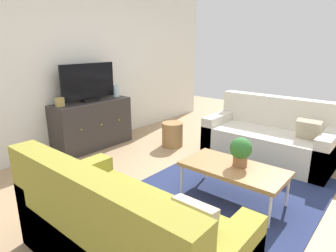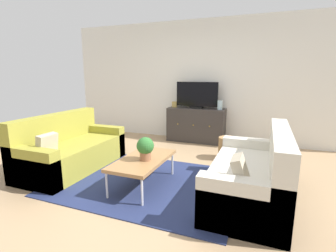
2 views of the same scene
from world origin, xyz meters
TOP-DOWN VIEW (x-y plane):
  - ground_plane at (0.00, 0.00)m, footprint 10.00×10.00m
  - wall_back at (0.00, 2.55)m, footprint 6.40×0.12m
  - area_rug at (0.00, -0.15)m, footprint 2.50×1.90m
  - couch_left_side at (-1.44, -0.10)m, footprint 0.86×1.74m
  - couch_right_side at (1.44, -0.10)m, footprint 0.86×1.74m
  - coffee_table at (-0.01, -0.26)m, footprint 0.56×1.08m
  - potted_plant at (0.05, -0.30)m, footprint 0.23×0.23m
  - tv_console at (0.04, 2.27)m, footprint 1.28×0.47m
  - flat_screen_tv at (0.04, 2.29)m, footprint 0.94×0.16m
  - glass_vase at (0.57, 2.27)m, footprint 0.11×0.11m
  - mantel_clock at (-0.48, 2.27)m, footprint 0.11×0.07m
  - wicker_basket at (0.91, 1.31)m, footprint 0.34×0.34m

SIDE VIEW (x-z plane):
  - ground_plane at x=0.00m, z-range 0.00..0.00m
  - area_rug at x=0.00m, z-range 0.00..0.01m
  - wicker_basket at x=0.91m, z-range 0.00..0.40m
  - couch_left_side at x=-1.44m, z-range -0.15..0.73m
  - couch_right_side at x=1.44m, z-range -0.15..0.73m
  - coffee_table at x=-0.01m, z-range 0.17..0.56m
  - tv_console at x=0.04m, z-range 0.00..0.76m
  - potted_plant at x=0.05m, z-range 0.41..0.72m
  - mantel_clock at x=-0.48m, z-range 0.76..0.89m
  - glass_vase at x=0.57m, z-range 0.76..0.96m
  - flat_screen_tv at x=0.04m, z-range 0.76..1.34m
  - wall_back at x=0.00m, z-range 0.00..2.70m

